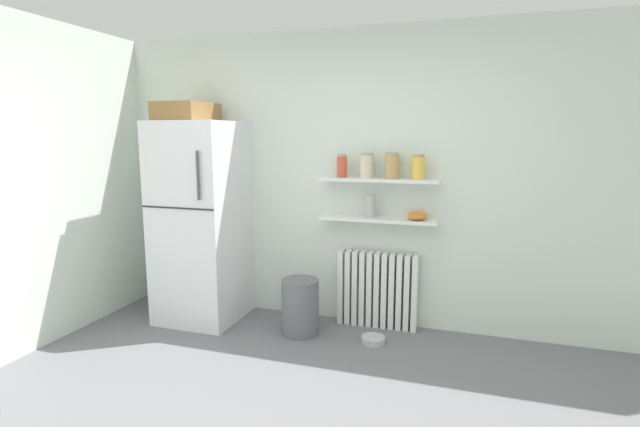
# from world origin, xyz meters

# --- Properties ---
(ground_plane) EXTENTS (7.04, 7.04, 0.00)m
(ground_plane) POSITION_xyz_m (0.00, 0.50, 0.00)
(ground_plane) COLOR slate
(back_wall) EXTENTS (7.04, 0.10, 2.60)m
(back_wall) POSITION_xyz_m (0.00, 2.05, 1.30)
(back_wall) COLOR silver
(back_wall) RESTS_ON ground_plane
(side_wall_left) EXTENTS (0.10, 4.80, 2.60)m
(side_wall_left) POSITION_xyz_m (-2.25, 0.60, 1.30)
(side_wall_left) COLOR silver
(side_wall_left) RESTS_ON ground_plane
(refrigerator) EXTENTS (0.70, 0.75, 1.97)m
(refrigerator) POSITION_xyz_m (-1.30, 1.64, 0.94)
(refrigerator) COLOR silver
(refrigerator) RESTS_ON ground_plane
(radiator) EXTENTS (0.70, 0.12, 0.67)m
(radiator) POSITION_xyz_m (0.28, 1.92, 0.34)
(radiator) COLOR white
(radiator) RESTS_ON ground_plane
(wall_shelf_lower) EXTENTS (1.01, 0.22, 0.02)m
(wall_shelf_lower) POSITION_xyz_m (0.28, 1.89, 0.98)
(wall_shelf_lower) COLOR white
(wall_shelf_upper) EXTENTS (1.01, 0.22, 0.02)m
(wall_shelf_upper) POSITION_xyz_m (0.28, 1.89, 1.32)
(wall_shelf_upper) COLOR white
(storage_jar_0) EXTENTS (0.09, 0.09, 0.20)m
(storage_jar_0) POSITION_xyz_m (-0.04, 1.89, 1.43)
(storage_jar_0) COLOR #C64C38
(storage_jar_0) RESTS_ON wall_shelf_upper
(storage_jar_1) EXTENTS (0.12, 0.12, 0.21)m
(storage_jar_1) POSITION_xyz_m (0.18, 1.89, 1.43)
(storage_jar_1) COLOR beige
(storage_jar_1) RESTS_ON wall_shelf_upper
(storage_jar_2) EXTENTS (0.12, 0.12, 0.22)m
(storage_jar_2) POSITION_xyz_m (0.39, 1.89, 1.44)
(storage_jar_2) COLOR tan
(storage_jar_2) RESTS_ON wall_shelf_upper
(storage_jar_3) EXTENTS (0.10, 0.10, 0.21)m
(storage_jar_3) POSITION_xyz_m (0.61, 1.89, 1.43)
(storage_jar_3) COLOR yellow
(storage_jar_3) RESTS_ON wall_shelf_upper
(vase) EXTENTS (0.09, 0.09, 0.20)m
(vase) POSITION_xyz_m (0.21, 1.89, 1.09)
(vase) COLOR #B2ADA8
(vase) RESTS_ON wall_shelf_lower
(shelf_bowl) EXTENTS (0.17, 0.17, 0.07)m
(shelf_bowl) POSITION_xyz_m (0.62, 1.89, 1.02)
(shelf_bowl) COLOR orange
(shelf_bowl) RESTS_ON wall_shelf_lower
(trash_bin) EXTENTS (0.32, 0.32, 0.48)m
(trash_bin) POSITION_xyz_m (-0.31, 1.55, 0.24)
(trash_bin) COLOR slate
(trash_bin) RESTS_ON ground_plane
(pet_food_bowl) EXTENTS (0.20, 0.20, 0.05)m
(pet_food_bowl) POSITION_xyz_m (0.33, 1.56, 0.03)
(pet_food_bowl) COLOR #B7B7BC
(pet_food_bowl) RESTS_ON ground_plane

